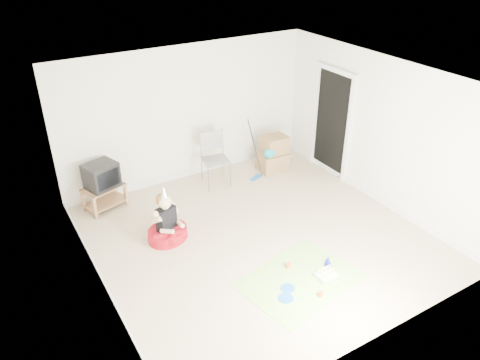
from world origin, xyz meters
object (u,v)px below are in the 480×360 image
crt_tv (101,176)px  seated_woman (167,228)px  tv_stand (104,195)px  cardboard_boxes (273,154)px  folding_chair (216,160)px  birthday_cake (326,276)px

crt_tv → seated_woman: seated_woman is taller
tv_stand → cardboard_boxes: cardboard_boxes is taller
crt_tv → folding_chair: 2.12m
folding_chair → cardboard_boxes: bearing=-2.7°
tv_stand → seated_woman: 1.54m
cardboard_boxes → birthday_cake: size_ratio=2.63×
birthday_cake → cardboard_boxes: bearing=68.4°
crt_tv → birthday_cake: bearing=-77.1°
crt_tv → folding_chair: size_ratio=0.49×
cardboard_boxes → tv_stand: bearing=174.6°
folding_chair → birthday_cake: size_ratio=3.89×
folding_chair → seated_woman: bearing=-142.5°
crt_tv → folding_chair: bearing=-25.6°
tv_stand → birthday_cake: (2.14, -3.48, -0.22)m
cardboard_boxes → crt_tv: bearing=174.6°
seated_woman → birthday_cake: seated_woman is taller
tv_stand → cardboard_boxes: 3.40m
crt_tv → folding_chair: (2.10, -0.26, -0.14)m
tv_stand → seated_woman: seated_woman is taller
tv_stand → crt_tv: (-0.00, 0.00, 0.40)m
crt_tv → birthday_cake: (2.14, -3.48, -0.62)m
tv_stand → birthday_cake: 4.09m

